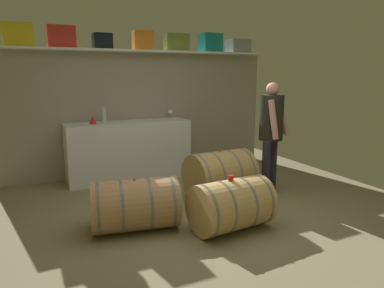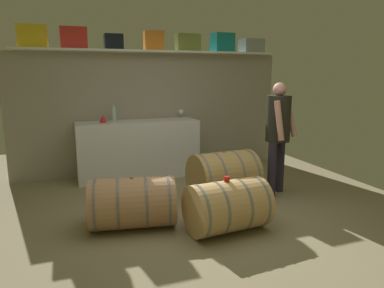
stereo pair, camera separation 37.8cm
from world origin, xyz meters
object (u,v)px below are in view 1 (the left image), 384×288
Objects in this scene: toolcase_grey at (238,46)px; toolcase_red at (61,37)px; red_funnel at (93,120)px; wine_bottle_clear at (104,115)px; toolcase_teal at (210,43)px; winemaker_pouring at (272,126)px; work_cabinet at (129,150)px; tasting_cup at (231,178)px; wine_barrel_far at (220,175)px; toolcase_black at (102,41)px; toolcase_orange at (143,41)px; toolcase_olive at (176,42)px; wine_barrel_near at (231,205)px; wine_glass at (170,112)px; wine_barrel_flank at (135,205)px; toolcase_yellow at (18,35)px.

toolcase_red is at bearing 177.46° from toolcase_grey.
wine_bottle_clear is at bearing 12.87° from red_funnel.
toolcase_grey reaches higher than wine_bottle_clear.
toolcase_teal is 0.23× the size of winemaker_pouring.
work_cabinet is at bearing -177.46° from toolcase_grey.
wine_barrel_far is at bearing 67.10° from tasting_cup.
work_cabinet is 7.03× the size of wine_bottle_clear.
toolcase_orange is (0.64, 0.00, 0.03)m from toolcase_black.
toolcase_black is 2.43m from toolcase_grey.
toolcase_black is (0.59, 0.00, -0.04)m from toolcase_red.
wine_bottle_clear is (-1.29, -0.15, -1.14)m from toolcase_olive.
toolcase_red reaches higher than wine_barrel_near.
wine_glass is (0.80, 0.20, 0.56)m from work_cabinet.
wine_barrel_near is 0.90× the size of wine_barrel_flank.
winemaker_pouring reaches higher than wine_barrel_flank.
toolcase_yellow is at bearing 172.38° from wine_bottle_clear.
toolcase_grey is at bearing 51.87° from wine_barrel_near.
tasting_cup is (-0.45, -2.57, -1.60)m from toolcase_olive.
toolcase_black is 1.86m from toolcase_teal.
wine_glass is 0.15× the size of wine_barrel_flank.
toolcase_red is 1.28m from red_funnel.
wine_barrel_far reaches higher than tasting_cup.
toolcase_black is at bearing 176.36° from toolcase_teal.
red_funnel is 2.07m from wine_barrel_flank.
toolcase_teal reaches higher than winemaker_pouring.
toolcase_orange reaches higher than work_cabinet.
toolcase_red reaches higher than tasting_cup.
toolcase_red is at bearing -179.50° from wine_glass.
toolcase_black is 4.70× the size of tasting_cup.
tasting_cup is at bearing -125.26° from toolcase_grey.
toolcase_grey is 1.41× the size of wine_bottle_clear.
wine_bottle_clear is 0.19m from red_funnel.
wine_barrel_flank is (-1.32, -0.48, -0.05)m from wine_barrel_far.
wine_barrel_far is at bearing -51.05° from wine_bottle_clear.
wine_bottle_clear reaches higher than wine_barrel_far.
winemaker_pouring reaches higher than red_funnel.
toolcase_black is 0.64m from toolcase_orange.
toolcase_teal is at bearing -1.12° from wine_glass.
wine_glass reaches higher than red_funnel.
wine_barrel_far is (-0.06, -1.66, -1.85)m from toolcase_olive.
toolcase_yellow is 0.26× the size of winemaker_pouring.
toolcase_orange is at bearing 177.46° from toolcase_grey.
toolcase_teal is at bearing 0.41° from toolcase_black.
toolcase_olive is at bearing 177.46° from toolcase_grey.
wine_barrel_near is at bearing -50.91° from toolcase_yellow.
toolcase_olive is at bearing -100.01° from winemaker_pouring.
red_funnel is 2.66m from winemaker_pouring.
toolcase_red reaches higher than red_funnel.
wine_bottle_clear is 0.18× the size of winemaker_pouring.
wine_barrel_flank is 1.07m from tasting_cup.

